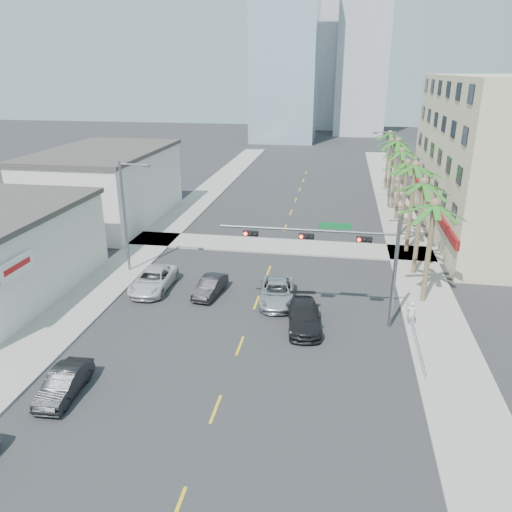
{
  "coord_description": "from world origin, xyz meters",
  "views": [
    {
      "loc": [
        5.29,
        -21.49,
        15.53
      ],
      "look_at": [
        -0.05,
        10.07,
        3.5
      ],
      "focal_mm": 35.0,
      "sensor_mm": 36.0,
      "label": 1
    }
  ],
  "objects_px": {
    "traffic_signal_mast": "(343,250)",
    "car_parked_mid": "(64,383)",
    "car_lane_center": "(277,292)",
    "pedestrian": "(411,313)",
    "car_lane_left": "(210,286)",
    "car_lane_right": "(304,317)",
    "car_parked_far": "(153,280)"
  },
  "relations": [
    {
      "from": "traffic_signal_mast",
      "to": "pedestrian",
      "type": "xyz_separation_m",
      "value": [
        4.52,
        0.18,
        -4.1
      ]
    },
    {
      "from": "traffic_signal_mast",
      "to": "car_lane_center",
      "type": "bearing_deg",
      "value": 150.69
    },
    {
      "from": "car_lane_center",
      "to": "pedestrian",
      "type": "xyz_separation_m",
      "value": [
        8.89,
        -2.28,
        0.22
      ]
    },
    {
      "from": "car_parked_far",
      "to": "traffic_signal_mast",
      "type": "bearing_deg",
      "value": -12.78
    },
    {
      "from": "car_lane_left",
      "to": "pedestrian",
      "type": "distance_m",
      "value": 14.1
    },
    {
      "from": "traffic_signal_mast",
      "to": "car_lane_center",
      "type": "xyz_separation_m",
      "value": [
        -4.37,
        2.46,
        -4.33
      ]
    },
    {
      "from": "traffic_signal_mast",
      "to": "car_lane_left",
      "type": "bearing_deg",
      "value": 163.37
    },
    {
      "from": "traffic_signal_mast",
      "to": "car_lane_left",
      "type": "xyz_separation_m",
      "value": [
        -9.34,
        2.79,
        -4.4
      ]
    },
    {
      "from": "car_parked_mid",
      "to": "car_lane_right",
      "type": "height_order",
      "value": "car_lane_right"
    },
    {
      "from": "car_lane_left",
      "to": "car_lane_right",
      "type": "height_order",
      "value": "car_lane_right"
    },
    {
      "from": "car_parked_mid",
      "to": "car_lane_left",
      "type": "xyz_separation_m",
      "value": [
        4.24,
        12.91,
        -0.01
      ]
    },
    {
      "from": "car_parked_mid",
      "to": "car_parked_far",
      "type": "relative_size",
      "value": 0.76
    },
    {
      "from": "car_lane_left",
      "to": "pedestrian",
      "type": "xyz_separation_m",
      "value": [
        13.86,
        -2.61,
        0.3
      ]
    },
    {
      "from": "car_lane_left",
      "to": "pedestrian",
      "type": "bearing_deg",
      "value": -2.95
    },
    {
      "from": "car_parked_mid",
      "to": "car_lane_left",
      "type": "distance_m",
      "value": 13.59
    },
    {
      "from": "car_parked_far",
      "to": "pedestrian",
      "type": "height_order",
      "value": "pedestrian"
    },
    {
      "from": "car_parked_mid",
      "to": "pedestrian",
      "type": "distance_m",
      "value": 20.82
    },
    {
      "from": "car_lane_left",
      "to": "car_lane_right",
      "type": "xyz_separation_m",
      "value": [
        7.15,
        -3.77,
        0.06
      ]
    },
    {
      "from": "car_parked_far",
      "to": "car_lane_left",
      "type": "distance_m",
      "value": 4.42
    },
    {
      "from": "pedestrian",
      "to": "car_parked_far",
      "type": "bearing_deg",
      "value": -8.92
    },
    {
      "from": "traffic_signal_mast",
      "to": "car_lane_right",
      "type": "height_order",
      "value": "traffic_signal_mast"
    },
    {
      "from": "traffic_signal_mast",
      "to": "car_lane_left",
      "type": "distance_m",
      "value": 10.7
    },
    {
      "from": "traffic_signal_mast",
      "to": "car_parked_mid",
      "type": "height_order",
      "value": "traffic_signal_mast"
    },
    {
      "from": "pedestrian",
      "to": "car_parked_mid",
      "type": "bearing_deg",
      "value": 29.48
    },
    {
      "from": "traffic_signal_mast",
      "to": "car_lane_right",
      "type": "distance_m",
      "value": 4.96
    },
    {
      "from": "car_lane_right",
      "to": "pedestrian",
      "type": "relative_size",
      "value": 3.09
    },
    {
      "from": "traffic_signal_mast",
      "to": "car_parked_far",
      "type": "bearing_deg",
      "value": 167.71
    },
    {
      "from": "car_lane_center",
      "to": "car_lane_right",
      "type": "distance_m",
      "value": 4.06
    },
    {
      "from": "car_parked_far",
      "to": "car_lane_right",
      "type": "relative_size",
      "value": 1.08
    },
    {
      "from": "car_lane_center",
      "to": "car_lane_right",
      "type": "relative_size",
      "value": 1.06
    },
    {
      "from": "car_lane_center",
      "to": "traffic_signal_mast",
      "type": "bearing_deg",
      "value": -35.48
    },
    {
      "from": "car_parked_far",
      "to": "car_lane_right",
      "type": "bearing_deg",
      "value": -19.45
    }
  ]
}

